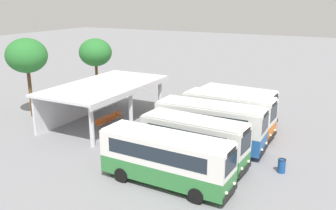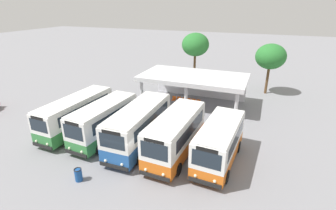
{
  "view_description": "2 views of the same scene",
  "coord_description": "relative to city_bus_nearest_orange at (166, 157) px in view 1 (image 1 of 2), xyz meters",
  "views": [
    {
      "loc": [
        -24.32,
        -6.27,
        10.49
      ],
      "look_at": [
        1.0,
        7.0,
        2.27
      ],
      "focal_mm": 39.49,
      "sensor_mm": 36.0,
      "label": 1
    },
    {
      "loc": [
        8.09,
        -13.07,
        10.83
      ],
      "look_at": [
        0.45,
        6.15,
        2.4
      ],
      "focal_mm": 26.83,
      "sensor_mm": 36.0,
      "label": 2
    }
  ],
  "objects": [
    {
      "name": "waiting_chair_fourth_seat",
      "position": [
        7.53,
        9.44,
        -1.21
      ],
      "size": [
        0.46,
        0.46,
        0.86
      ],
      "color": "slate",
      "rests_on": "ground"
    },
    {
      "name": "city_bus_fourth_amber",
      "position": [
        9.62,
        -0.5,
        0.1
      ],
      "size": [
        2.62,
        7.27,
        3.31
      ],
      "color": "black",
      "rests_on": "ground"
    },
    {
      "name": "waiting_chair_end_by_column",
      "position": [
        5.79,
        9.44,
        -1.21
      ],
      "size": [
        0.46,
        0.46,
        0.86
      ],
      "color": "slate",
      "rests_on": "ground"
    },
    {
      "name": "waiting_chair_fifth_seat",
      "position": [
        8.11,
        9.44,
        -1.21
      ],
      "size": [
        0.46,
        0.46,
        0.86
      ],
      "color": "slate",
      "rests_on": "ground"
    },
    {
      "name": "waiting_chair_second_from_end",
      "position": [
        6.37,
        9.49,
        -1.21
      ],
      "size": [
        0.46,
        0.46,
        0.86
      ],
      "color": "slate",
      "rests_on": "ground"
    },
    {
      "name": "ground_plane",
      "position": [
        7.06,
        -2.91,
        -1.73
      ],
      "size": [
        180.0,
        180.0,
        0.0
      ],
      "primitive_type": "plane",
      "color": "gray"
    },
    {
      "name": "terminal_canopy",
      "position": [
        7.81,
        10.82,
        0.95
      ],
      "size": [
        11.64,
        6.32,
        3.4
      ],
      "color": "silver",
      "rests_on": "ground"
    },
    {
      "name": "city_bus_second_in_row",
      "position": [
        3.21,
        -0.36,
        0.03
      ],
      "size": [
        2.56,
        7.12,
        3.19
      ],
      "color": "black",
      "rests_on": "ground"
    },
    {
      "name": "waiting_chair_far_end_seat",
      "position": [
        8.7,
        9.42,
        -1.21
      ],
      "size": [
        0.46,
        0.46,
        0.86
      ],
      "color": "slate",
      "rests_on": "ground"
    },
    {
      "name": "city_bus_fifth_blue",
      "position": [
        12.82,
        -0.26,
        -0.03
      ],
      "size": [
        2.67,
        6.65,
        3.08
      ],
      "color": "black",
      "rests_on": "ground"
    },
    {
      "name": "city_bus_nearest_orange",
      "position": [
        0.0,
        0.0,
        0.0
      ],
      "size": [
        2.45,
        8.04,
        3.12
      ],
      "color": "black",
      "rests_on": "ground"
    },
    {
      "name": "roadside_tree_east_of_canopy",
      "position": [
        15.52,
        17.17,
        2.99
      ],
      "size": [
        3.65,
        3.65,
        6.3
      ],
      "color": "brown",
      "rests_on": "ground"
    },
    {
      "name": "waiting_chair_middle_seat",
      "position": [
        6.95,
        9.4,
        -1.21
      ],
      "size": [
        0.46,
        0.46,
        0.86
      ],
      "color": "slate",
      "rests_on": "ground"
    },
    {
      "name": "city_bus_middle_cream",
      "position": [
        6.41,
        -0.21,
        0.1
      ],
      "size": [
        2.56,
        7.95,
        3.33
      ],
      "color": "black",
      "rests_on": "ground"
    },
    {
      "name": "litter_bin_apron",
      "position": [
        4.77,
        -5.67,
        -1.28
      ],
      "size": [
        0.49,
        0.49,
        0.9
      ],
      "color": "#19478C",
      "rests_on": "ground"
    },
    {
      "name": "roadside_tree_behind_canopy",
      "position": [
        5.93,
        17.2,
        3.88
      ],
      "size": [
        3.64,
        3.64,
        7.2
      ],
      "color": "brown",
      "rests_on": "ground"
    }
  ]
}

